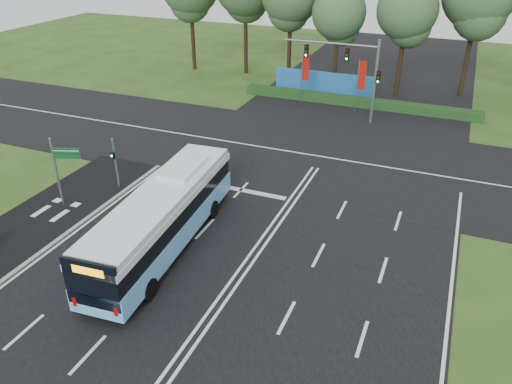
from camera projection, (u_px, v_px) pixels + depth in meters
ground at (259, 242)px, 26.84m from camera, size 120.00×120.00×0.00m
road_main at (259, 242)px, 26.83m from camera, size 20.00×120.00×0.04m
road_cross at (321, 157)px, 36.59m from camera, size 120.00×14.00×0.05m
bike_path at (38, 222)px, 28.57m from camera, size 5.00×18.00×0.06m
kerb_strip at (71, 230)px, 27.75m from camera, size 0.25×18.00×0.12m
city_bus at (163, 218)px, 25.57m from camera, size 3.58×12.71×3.60m
pedestrian_signal at (115, 162)px, 31.46m from camera, size 0.31×0.42×3.43m
street_sign at (61, 164)px, 29.14m from camera, size 1.61×0.63×4.35m
banner_flag_left at (305, 70)px, 46.40m from camera, size 0.67×0.25×4.69m
banner_flag_mid at (361, 79)px, 43.81m from camera, size 0.67×0.27×4.76m
traffic_light_gantry at (355, 67)px, 41.23m from camera, size 8.41×0.28×7.00m
hedge at (358, 102)px, 46.58m from camera, size 22.00×1.20×0.80m
blue_hoarding at (324, 83)px, 49.62m from camera, size 10.00×0.30×2.20m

